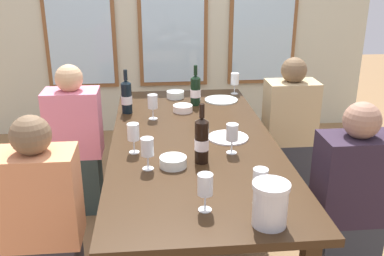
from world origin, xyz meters
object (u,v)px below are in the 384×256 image
wine_bottle_1 (127,97)px  wine_glass_1 (153,103)px  wine_glass_2 (232,133)px  seated_person_2 (43,227)px  white_plate_1 (221,100)px  seated_person_0 (76,144)px  wine_glass_0 (260,180)px  wine_bottle_0 (195,90)px  tasting_bowl_1 (173,162)px  tasting_bowl_2 (183,108)px  wine_glass_5 (133,133)px  tasting_bowl_0 (175,95)px  seated_person_1 (289,132)px  wine_glass_3 (147,148)px  wine_glass_6 (205,186)px  metal_pitcher (270,204)px  dining_table (193,149)px  wine_glass_4 (235,79)px  wine_bottle_2 (202,140)px  white_plate_0 (228,138)px  seated_person_3 (350,206)px

wine_bottle_1 → wine_glass_1: wine_bottle_1 is taller
wine_glass_2 → seated_person_2: 1.10m
white_plate_1 → seated_person_0: 1.16m
wine_glass_0 → wine_bottle_0: bearing=95.2°
tasting_bowl_1 → tasting_bowl_2: bearing=82.5°
tasting_bowl_2 → wine_glass_5: 0.78m
tasting_bowl_0 → seated_person_1: bearing=-19.0°
wine_glass_0 → seated_person_1: bearing=67.2°
wine_glass_3 → wine_glass_5: size_ratio=1.00×
wine_glass_2 → seated_person_1: (0.60, 0.82, -0.34)m
white_plate_1 → seated_person_2: bearing=-129.5°
wine_bottle_0 → wine_glass_6: (-0.11, -1.51, 0.00)m
wine_glass_2 → metal_pitcher: bearing=-88.1°
dining_table → wine_glass_4: wine_glass_4 is taller
dining_table → tasting_bowl_0: size_ratio=15.80×
wine_bottle_2 → tasting_bowl_2: wine_bottle_2 is taller
dining_table → wine_glass_3: size_ratio=12.59×
wine_glass_4 → seated_person_2: 1.98m
seated_person_1 → wine_bottle_2: bearing=-130.5°
wine_glass_5 → wine_glass_3: bearing=-70.5°
white_plate_0 → tasting_bowl_1: bearing=-134.4°
wine_bottle_0 → wine_glass_2: wine_bottle_0 is taller
wine_glass_0 → wine_glass_1: size_ratio=1.00×
wine_bottle_2 → seated_person_1: (0.79, 0.92, -0.34)m
wine_glass_0 → white_plate_0: bearing=90.2°
wine_bottle_0 → wine_glass_5: bearing=-117.1°
wine_glass_3 → wine_glass_5: bearing=109.5°
tasting_bowl_1 → wine_glass_1: 0.78m
wine_bottle_0 → tasting_bowl_1: wine_bottle_0 is taller
wine_glass_0 → wine_glass_1: bearing=111.0°
tasting_bowl_2 → wine_glass_6: bearing=-90.2°
wine_glass_5 → seated_person_2: size_ratio=0.16×
white_plate_1 → tasting_bowl_0: size_ratio=1.86×
seated_person_1 → wine_glass_2: bearing=-126.4°
wine_bottle_1 → tasting_bowl_2: size_ratio=2.23×
white_plate_0 → wine_bottle_1: bearing=139.1°
tasting_bowl_0 → seated_person_2: size_ratio=0.12×
tasting_bowl_1 → seated_person_1: bearing=45.6°
metal_pitcher → wine_glass_6: size_ratio=1.09×
white_plate_0 → wine_glass_5: bearing=-164.1°
wine_bottle_2 → wine_glass_3: 0.30m
wine_glass_2 → wine_glass_3: same height
tasting_bowl_1 → wine_glass_3: bearing=-172.4°
dining_table → wine_glass_0: 0.85m
tasting_bowl_0 → seated_person_1: 0.94m
wine_glass_2 → seated_person_1: size_ratio=0.16×
white_plate_1 → wine_glass_5: wine_glass_5 is taller
wine_glass_5 → seated_person_0: bearing=123.7°
wine_glass_5 → seated_person_2: (-0.45, -0.39, -0.33)m
tasting_bowl_1 → seated_person_3: 0.98m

